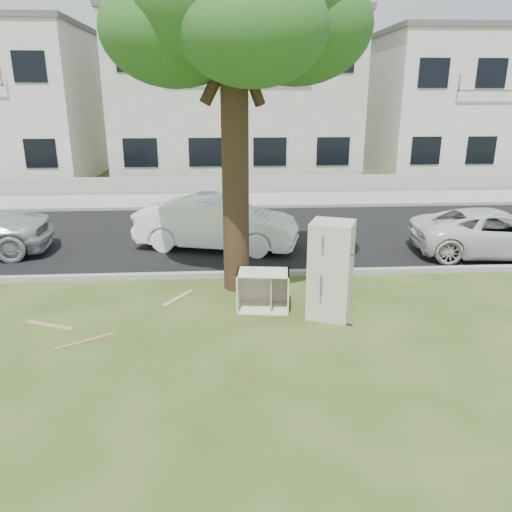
{
  "coord_description": "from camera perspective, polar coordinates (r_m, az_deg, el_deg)",
  "views": [
    {
      "loc": [
        -0.64,
        -8.2,
        3.95
      ],
      "look_at": [
        -0.06,
        0.6,
        1.09
      ],
      "focal_mm": 35.0,
      "sensor_mm": 36.0,
      "label": 1
    }
  ],
  "objects": [
    {
      "name": "plank_a",
      "position": [
        8.95,
        -18.96,
        -9.19
      ],
      "size": [
        0.89,
        0.59,
        0.02
      ],
      "primitive_type": "cube",
      "rotation": [
        0.0,
        0.0,
        0.55
      ],
      "color": "olive",
      "rests_on": "ground"
    },
    {
      "name": "kerb_near",
      "position": [
        11.37,
        -0.29,
        -2.33
      ],
      "size": [
        120.0,
        0.18,
        0.12
      ],
      "primitive_type": "cube",
      "color": "gray",
      "rests_on": "ground"
    },
    {
      "name": "sidewalk",
      "position": [
        19.61,
        -1.81,
        6.38
      ],
      "size": [
        120.0,
        2.8,
        0.01
      ],
      "primitive_type": "cube",
      "color": "gray",
      "rests_on": "ground"
    },
    {
      "name": "low_wall",
      "position": [
        21.12,
        -1.97,
        8.17
      ],
      "size": [
        120.0,
        0.15,
        0.7
      ],
      "primitive_type": "cube",
      "color": "gray",
      "rests_on": "ground"
    },
    {
      "name": "townhouse_center",
      "position": [
        25.71,
        -2.43,
        17.48
      ],
      "size": [
        11.22,
        8.16,
        7.44
      ],
      "color": "silver",
      "rests_on": "ground"
    },
    {
      "name": "plank_c",
      "position": [
        10.28,
        -8.84,
        -4.75
      ],
      "size": [
        0.59,
        0.82,
        0.03
      ],
      "primitive_type": "cube",
      "rotation": [
        0.0,
        0.0,
        0.99
      ],
      "color": "tan",
      "rests_on": "ground"
    },
    {
      "name": "fridge",
      "position": [
        9.19,
        8.52,
        -1.58
      ],
      "size": [
        0.95,
        0.92,
        1.81
      ],
      "primitive_type": "cube",
      "rotation": [
        0.0,
        0.0,
        -0.38
      ],
      "color": "beige",
      "rests_on": "ground"
    },
    {
      "name": "road",
      "position": [
        14.75,
        -1.12,
        2.48
      ],
      "size": [
        120.0,
        7.0,
        0.01
      ],
      "primitive_type": "cube",
      "color": "black",
      "rests_on": "ground"
    },
    {
      "name": "townhouse_right",
      "position": [
        28.64,
        23.34,
        15.55
      ],
      "size": [
        10.2,
        8.16,
        6.84
      ],
      "color": "white",
      "rests_on": "ground"
    },
    {
      "name": "cabinet",
      "position": [
        9.55,
        0.82,
        -3.95
      ],
      "size": [
        1.05,
        0.72,
        0.76
      ],
      "primitive_type": "cube",
      "rotation": [
        0.0,
        0.0,
        -0.12
      ],
      "color": "beige",
      "rests_on": "ground"
    },
    {
      "name": "street_tree",
      "position": [
        10.12,
        -2.62,
        26.75
      ],
      "size": [
        3.8,
        3.8,
        7.02
      ],
      "color": "black",
      "rests_on": "ground"
    },
    {
      "name": "plank_b",
      "position": [
        9.74,
        -22.51,
        -7.34
      ],
      "size": [
        0.97,
        0.49,
        0.02
      ],
      "primitive_type": "cube",
      "rotation": [
        0.0,
        0.0,
        -0.41
      ],
      "color": "#A48456",
      "rests_on": "ground"
    },
    {
      "name": "kerb_far",
      "position": [
        18.19,
        -1.65,
        5.45
      ],
      "size": [
        120.0,
        0.18,
        0.12
      ],
      "primitive_type": "cube",
      "color": "gray",
      "rests_on": "ground"
    },
    {
      "name": "car_right",
      "position": [
        14.13,
        25.8,
        2.39
      ],
      "size": [
        4.38,
        2.35,
        1.17
      ],
      "primitive_type": "imported",
      "rotation": [
        0.0,
        0.0,
        1.47
      ],
      "color": "silver",
      "rests_on": "ground"
    },
    {
      "name": "car_center",
      "position": [
        13.31,
        -4.51,
        3.8
      ],
      "size": [
        4.48,
        2.5,
        1.4
      ],
      "primitive_type": "imported",
      "rotation": [
        0.0,
        0.0,
        1.32
      ],
      "color": "white",
      "rests_on": "ground"
    },
    {
      "name": "ground",
      "position": [
        9.12,
        0.65,
        -7.67
      ],
      "size": [
        120.0,
        120.0,
        0.0
      ],
      "primitive_type": "plane",
      "color": "#2E3F16"
    }
  ]
}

